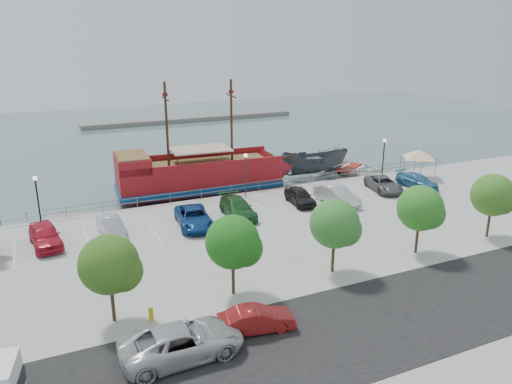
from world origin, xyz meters
name	(u,v)px	position (x,y,z in m)	size (l,w,h in m)	color
ground	(277,231)	(0.00, 0.00, -1.00)	(160.00, 160.00, 0.00)	#435C5F
land_slab	(476,375)	(0.00, -21.00, -0.60)	(100.00, 58.00, 1.20)	#A09F9D
street	(406,313)	(0.00, -16.00, 0.01)	(100.00, 8.00, 0.04)	black
sidewalk	(345,269)	(0.00, -10.00, 0.01)	(100.00, 4.00, 0.05)	#A9A6A1
seawall_railing	(240,188)	(0.00, 7.80, 0.53)	(50.00, 0.06, 1.00)	slate
far_shore	(192,119)	(10.00, 55.00, -0.60)	(40.00, 3.00, 0.80)	slate
pirate_ship	(212,174)	(-1.34, 12.08, 1.02)	(19.31, 6.48, 12.07)	maroon
patrol_boat	(314,165)	(11.26, 12.67, 0.50)	(2.91, 7.74, 2.99)	#424850
speedboat	(349,169)	(15.15, 11.39, -0.16)	(5.76, 8.07, 1.67)	white
dock_west	(88,218)	(-14.19, 9.20, -0.80)	(7.14, 2.04, 0.41)	gray
dock_mid	(304,188)	(7.90, 9.20, -0.81)	(6.58, 1.88, 0.38)	gray
dock_east	(367,179)	(16.07, 9.20, -0.80)	(7.17, 2.05, 0.41)	slate
canopy_tent	(420,150)	(19.56, 5.07, 3.05)	(5.03, 5.03, 3.51)	slate
street_van	(182,342)	(-12.51, -14.59, 0.84)	(2.77, 6.01, 1.67)	#AEB1B3
street_sedan	(257,319)	(-8.34, -14.06, 0.67)	(1.41, 4.05, 1.33)	maroon
fire_hydrant	(151,313)	(-13.16, -10.80, 0.44)	(0.28, 0.28, 0.81)	gold
lamp_post_left	(37,192)	(-18.00, 6.50, 2.94)	(0.36, 0.36, 4.28)	black
lamp_post_mid	(246,168)	(0.00, 6.50, 2.94)	(0.36, 0.36, 4.28)	black
lamp_post_right	(384,151)	(16.00, 6.50, 2.94)	(0.36, 0.36, 4.28)	black
tree_b	(112,266)	(-14.85, -10.07, 3.30)	(3.30, 3.20, 5.00)	#473321
tree_c	(235,244)	(-7.85, -10.07, 3.30)	(3.30, 3.20, 5.00)	#473321
tree_d	(337,225)	(-0.85, -10.07, 3.30)	(3.30, 3.20, 5.00)	#473321
tree_e	(422,210)	(6.15, -10.07, 3.30)	(3.30, 3.20, 5.00)	#473321
tree_f	(495,196)	(13.15, -10.07, 3.30)	(3.30, 3.20, 5.00)	#473321
parked_car_a	(45,235)	(-17.85, 2.33, 0.83)	(1.95, 4.85, 1.65)	red
parked_car_b	(112,226)	(-13.08, 2.43, 0.70)	(1.47, 4.22, 1.39)	#B1B3B9
parked_car_c	(194,217)	(-6.74, 1.53, 0.75)	(2.50, 5.42, 1.51)	navy
parked_car_d	(238,208)	(-2.67, 2.07, 0.77)	(2.16, 5.32, 1.54)	#205825
parked_car_e	(300,196)	(3.76, 2.75, 0.75)	(1.76, 4.38, 1.49)	black
parked_car_f	(337,195)	(6.85, 1.39, 0.82)	(1.73, 4.96, 1.64)	silver
parked_car_g	(384,184)	(13.24, 2.77, 0.70)	(2.32, 5.04, 1.40)	slate
parked_car_h	(417,181)	(17.05, 2.29, 0.68)	(1.90, 4.67, 1.36)	teal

